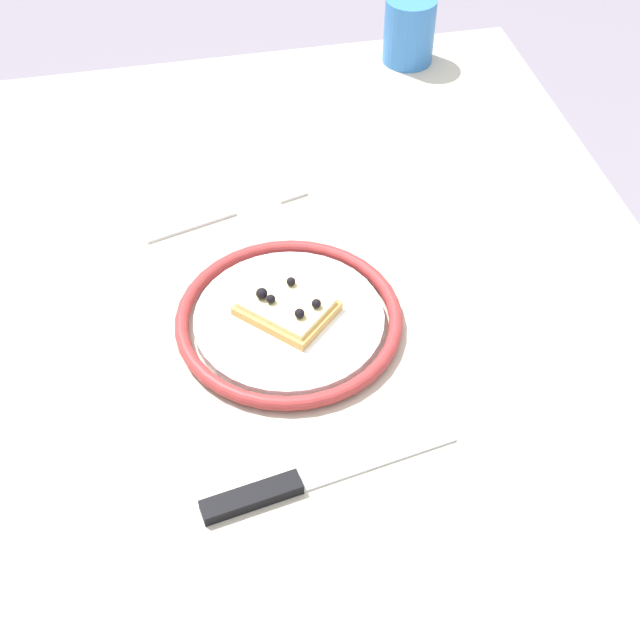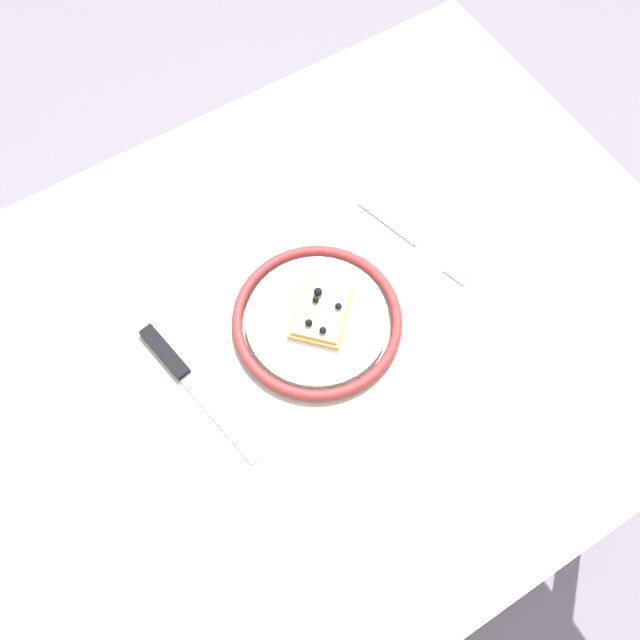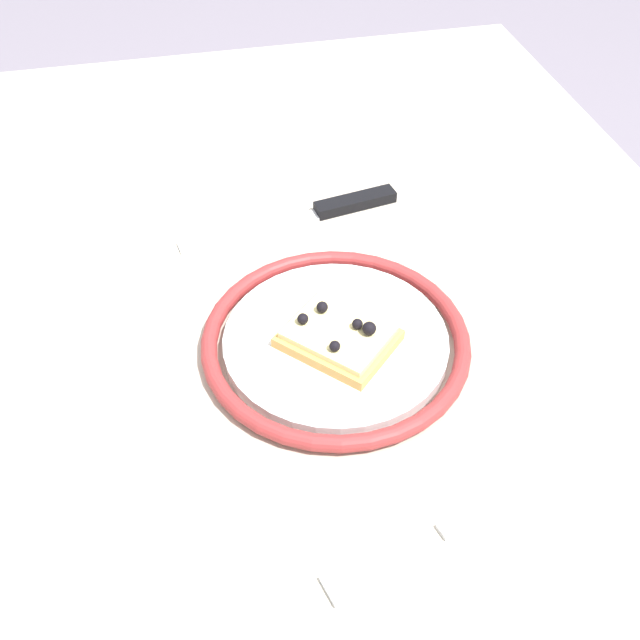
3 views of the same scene
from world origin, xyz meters
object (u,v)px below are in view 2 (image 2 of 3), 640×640
object	(u,v)px
dining_table	(300,364)
plate	(317,320)
knife	(179,369)
fork	(414,241)
pizza_slice_near	(321,313)

from	to	relation	value
dining_table	plate	bearing A→B (deg)	-166.95
knife	fork	world-z (taller)	knife
pizza_slice_near	knife	distance (m)	0.20
knife	pizza_slice_near	bearing A→B (deg)	169.68
dining_table	plate	size ratio (longest dim) A/B	4.92
knife	fork	distance (m)	0.38
knife	plate	bearing A→B (deg)	169.09
pizza_slice_near	knife	size ratio (longest dim) A/B	0.48
plate	pizza_slice_near	bearing A→B (deg)	-173.44
plate	knife	xyz separation A→B (m)	(0.19, -0.04, -0.00)
dining_table	pizza_slice_near	xyz separation A→B (m)	(-0.04, -0.01, 0.11)
plate	pizza_slice_near	world-z (taller)	pizza_slice_near
pizza_slice_near	dining_table	bearing A→B (deg)	12.00
plate	fork	world-z (taller)	plate
dining_table	plate	distance (m)	0.11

